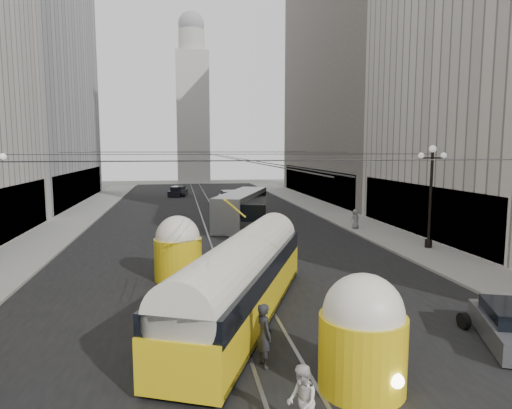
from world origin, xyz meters
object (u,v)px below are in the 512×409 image
object	(u,v)px
pedestrian_crossing_a	(264,335)
city_bus	(242,207)
streetcar	(243,278)
pedestrian_crossing_b	(302,402)
sedan_grey	(511,326)
pedestrian_sidewalk_right	(355,219)

from	to	relation	value
pedestrian_crossing_a	city_bus	bearing A→B (deg)	-20.46
streetcar	pedestrian_crossing_b	world-z (taller)	streetcar
city_bus	sedan_grey	xyz separation A→B (m)	(5.46, -24.64, -0.92)
streetcar	city_bus	world-z (taller)	streetcar
pedestrian_crossing_a	pedestrian_crossing_b	size ratio (longest dim) A/B	1.15
streetcar	pedestrian_crossing_b	xyz separation A→B (m)	(0.30, -7.24, -0.73)
pedestrian_crossing_b	city_bus	bearing A→B (deg)	178.76
city_bus	pedestrian_crossing_b	xyz separation A→B (m)	(-2.53, -28.20, -0.68)
pedestrian_crossing_a	pedestrian_sidewalk_right	bearing A→B (deg)	-42.26
city_bus	sedan_grey	size ratio (longest dim) A/B	2.56
pedestrian_sidewalk_right	pedestrian_crossing_a	bearing A→B (deg)	45.49
streetcar	pedestrian_sidewalk_right	distance (m)	20.26
city_bus	pedestrian_sidewalk_right	xyz separation A→B (m)	(8.35, -4.07, -0.60)
city_bus	streetcar	bearing A→B (deg)	-97.69
city_bus	pedestrian_crossing_b	size ratio (longest dim) A/B	6.83
streetcar	pedestrian_crossing_b	distance (m)	7.29
pedestrian_crossing_b	pedestrian_sidewalk_right	distance (m)	26.47
pedestrian_sidewalk_right	streetcar	bearing A→B (deg)	40.09
pedestrian_crossing_b	pedestrian_sidewalk_right	world-z (taller)	pedestrian_sidewalk_right
city_bus	pedestrian_sidewalk_right	size ratio (longest dim) A/B	7.44
sedan_grey	pedestrian_sidewalk_right	distance (m)	20.78
streetcar	sedan_grey	size ratio (longest dim) A/B	3.09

